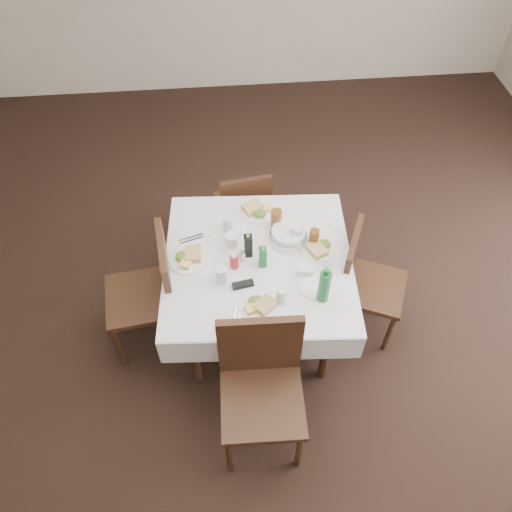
# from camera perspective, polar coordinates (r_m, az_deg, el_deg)

# --- Properties ---
(ground_plane) EXTENTS (7.00, 7.00, 0.00)m
(ground_plane) POSITION_cam_1_polar(r_m,az_deg,el_deg) (3.75, 4.14, -9.48)
(ground_plane) COLOR black
(room_shell) EXTENTS (6.04, 7.04, 2.80)m
(room_shell) POSITION_cam_1_polar(r_m,az_deg,el_deg) (2.44, 6.41, 11.47)
(room_shell) COLOR #B7A58D
(room_shell) RESTS_ON ground
(dining_table) EXTENTS (1.28, 1.28, 0.76)m
(dining_table) POSITION_cam_1_polar(r_m,az_deg,el_deg) (3.26, 0.25, -1.38)
(dining_table) COLOR black
(dining_table) RESTS_ON ground
(chair_north) EXTENTS (0.44, 0.44, 0.82)m
(chair_north) POSITION_cam_1_polar(r_m,az_deg,el_deg) (3.95, -1.36, 5.78)
(chair_north) COLOR black
(chair_north) RESTS_ON ground
(chair_south) EXTENTS (0.49, 0.49, 1.01)m
(chair_south) POSITION_cam_1_polar(r_m,az_deg,el_deg) (2.95, 0.60, -13.87)
(chair_south) COLOR black
(chair_south) RESTS_ON ground
(chair_east) EXTENTS (0.56, 0.56, 0.90)m
(chair_east) POSITION_cam_1_polar(r_m,az_deg,el_deg) (3.50, 12.06, -2.40)
(chair_east) COLOR black
(chair_east) RESTS_ON ground
(chair_west) EXTENTS (0.51, 0.51, 0.96)m
(chair_west) POSITION_cam_1_polar(r_m,az_deg,el_deg) (3.39, -11.75, -3.57)
(chair_west) COLOR black
(chair_west) RESTS_ON ground
(meal_north) EXTENTS (0.25, 0.25, 0.06)m
(meal_north) POSITION_cam_1_polar(r_m,az_deg,el_deg) (3.47, 0.20, 5.26)
(meal_north) COLOR white
(meal_north) RESTS_ON dining_table
(meal_south) EXTENTS (0.23, 0.23, 0.05)m
(meal_south) POSITION_cam_1_polar(r_m,az_deg,el_deg) (2.95, 0.39, -5.71)
(meal_south) COLOR white
(meal_south) RESTS_ON dining_table
(meal_east) EXTENTS (0.24, 0.24, 0.05)m
(meal_east) POSITION_cam_1_polar(r_m,az_deg,el_deg) (3.26, 7.13, 1.02)
(meal_east) COLOR white
(meal_east) RESTS_ON dining_table
(meal_west) EXTENTS (0.24, 0.24, 0.05)m
(meal_west) POSITION_cam_1_polar(r_m,az_deg,el_deg) (3.20, -7.70, -0.22)
(meal_west) COLOR white
(meal_west) RESTS_ON dining_table
(side_plate_a) EXTENTS (0.14, 0.14, 0.01)m
(side_plate_a) POSITION_cam_1_polar(r_m,az_deg,el_deg) (3.37, -4.75, 2.94)
(side_plate_a) COLOR white
(side_plate_a) RESTS_ON dining_table
(side_plate_b) EXTENTS (0.17, 0.17, 0.01)m
(side_plate_b) POSITION_cam_1_polar(r_m,az_deg,el_deg) (3.07, 6.50, -3.59)
(side_plate_b) COLOR white
(side_plate_b) RESTS_ON dining_table
(water_n) EXTENTS (0.07, 0.07, 0.13)m
(water_n) POSITION_cam_1_polar(r_m,az_deg,el_deg) (3.31, -3.16, 3.60)
(water_n) COLOR silver
(water_n) RESTS_ON dining_table
(water_s) EXTENTS (0.06, 0.06, 0.12)m
(water_s) POSITION_cam_1_polar(r_m,az_deg,el_deg) (2.95, 2.94, -4.54)
(water_s) COLOR silver
(water_s) RESTS_ON dining_table
(water_e) EXTENTS (0.07, 0.07, 0.13)m
(water_e) POSITION_cam_1_polar(r_m,az_deg,el_deg) (3.26, 4.68, 2.46)
(water_e) COLOR silver
(water_e) RESTS_ON dining_table
(water_w) EXTENTS (0.07, 0.07, 0.13)m
(water_w) POSITION_cam_1_polar(r_m,az_deg,el_deg) (3.04, -3.92, -2.20)
(water_w) COLOR silver
(water_w) RESTS_ON dining_table
(iced_tea_a) EXTENTS (0.07, 0.07, 0.15)m
(iced_tea_a) POSITION_cam_1_polar(r_m,az_deg,el_deg) (3.33, 2.33, 4.20)
(iced_tea_a) COLOR brown
(iced_tea_a) RESTS_ON dining_table
(iced_tea_b) EXTENTS (0.06, 0.06, 0.13)m
(iced_tea_b) POSITION_cam_1_polar(r_m,az_deg,el_deg) (3.25, 6.62, 2.08)
(iced_tea_b) COLOR brown
(iced_tea_b) RESTS_ON dining_table
(bread_basket) EXTENTS (0.25, 0.25, 0.08)m
(bread_basket) POSITION_cam_1_polar(r_m,az_deg,el_deg) (3.29, 3.73, 2.40)
(bread_basket) COLOR silver
(bread_basket) RESTS_ON dining_table
(oil_cruet_dark) EXTENTS (0.05, 0.05, 0.22)m
(oil_cruet_dark) POSITION_cam_1_polar(r_m,az_deg,el_deg) (3.15, -0.90, 1.29)
(oil_cruet_dark) COLOR black
(oil_cruet_dark) RESTS_ON dining_table
(oil_cruet_green) EXTENTS (0.05, 0.05, 0.20)m
(oil_cruet_green) POSITION_cam_1_polar(r_m,az_deg,el_deg) (3.10, 0.76, -0.03)
(oil_cruet_green) COLOR #1B642C
(oil_cruet_green) RESTS_ON dining_table
(ketchup_bottle) EXTENTS (0.06, 0.06, 0.12)m
(ketchup_bottle) POSITION_cam_1_polar(r_m,az_deg,el_deg) (3.12, -2.51, -0.55)
(ketchup_bottle) COLOR #B21D2B
(ketchup_bottle) RESTS_ON dining_table
(salt_shaker) EXTENTS (0.03, 0.03, 0.08)m
(salt_shaker) POSITION_cam_1_polar(r_m,az_deg,el_deg) (3.16, -1.53, -0.03)
(salt_shaker) COLOR white
(salt_shaker) RESTS_ON dining_table
(pepper_shaker) EXTENTS (0.04, 0.04, 0.08)m
(pepper_shaker) POSITION_cam_1_polar(r_m,az_deg,el_deg) (3.13, 0.63, -0.63)
(pepper_shaker) COLOR #392D21
(pepper_shaker) RESTS_ON dining_table
(coffee_mug) EXTENTS (0.14, 0.14, 0.11)m
(coffee_mug) POSITION_cam_1_polar(r_m,az_deg,el_deg) (3.24, -2.71, 1.74)
(coffee_mug) COLOR white
(coffee_mug) RESTS_ON dining_table
(sunglasses) EXTENTS (0.14, 0.07, 0.03)m
(sunglasses) POSITION_cam_1_polar(r_m,az_deg,el_deg) (3.05, -1.53, -3.28)
(sunglasses) COLOR black
(sunglasses) RESTS_ON dining_table
(green_bottle) EXTENTS (0.07, 0.07, 0.28)m
(green_bottle) POSITION_cam_1_polar(r_m,az_deg,el_deg) (2.94, 7.80, -3.39)
(green_bottle) COLOR #1B642C
(green_bottle) RESTS_ON dining_table
(sugar_caddy) EXTENTS (0.11, 0.07, 0.05)m
(sugar_caddy) POSITION_cam_1_polar(r_m,az_deg,el_deg) (3.12, 5.62, -1.67)
(sugar_caddy) COLOR white
(sugar_caddy) RESTS_ON dining_table
(cutlery_n) EXTENTS (0.07, 0.19, 0.01)m
(cutlery_n) POSITION_cam_1_polar(r_m,az_deg,el_deg) (3.47, 1.82, 4.91)
(cutlery_n) COLOR silver
(cutlery_n) RESTS_ON dining_table
(cutlery_s) EXTENTS (0.07, 0.17, 0.01)m
(cutlery_s) POSITION_cam_1_polar(r_m,az_deg,el_deg) (2.93, -2.16, -7.10)
(cutlery_s) COLOR silver
(cutlery_s) RESTS_ON dining_table
(cutlery_e) EXTENTS (0.21, 0.09, 0.01)m
(cutlery_e) POSITION_cam_1_polar(r_m,az_deg,el_deg) (3.16, 7.23, -1.47)
(cutlery_e) COLOR silver
(cutlery_e) RESTS_ON dining_table
(cutlery_w) EXTENTS (0.17, 0.09, 0.01)m
(cutlery_w) POSITION_cam_1_polar(r_m,az_deg,el_deg) (3.33, -7.38, 1.96)
(cutlery_w) COLOR silver
(cutlery_w) RESTS_ON dining_table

